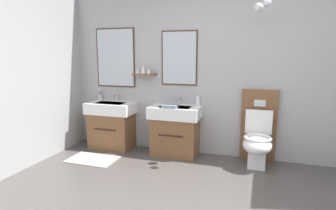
% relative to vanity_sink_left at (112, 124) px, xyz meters
% --- Properties ---
extents(wall_back, '(5.16, 0.58, 2.78)m').
position_rel_vanity_sink_left_xyz_m(wall_back, '(1.78, 0.25, 1.01)').
color(wall_back, '#A8A8AA').
rests_on(wall_back, ground).
extents(bath_mat, '(0.68, 0.44, 0.01)m').
position_rel_vanity_sink_left_xyz_m(bath_mat, '(0.00, -0.58, -0.38)').
color(bath_mat, '#9E9993').
rests_on(bath_mat, ground).
extents(vanity_sink_left, '(0.73, 0.46, 0.73)m').
position_rel_vanity_sink_left_xyz_m(vanity_sink_left, '(0.00, 0.00, 0.00)').
color(vanity_sink_left, brown).
rests_on(vanity_sink_left, ground).
extents(tap_on_left_sink, '(0.03, 0.13, 0.11)m').
position_rel_vanity_sink_left_xyz_m(tap_on_left_sink, '(0.00, 0.16, 0.42)').
color(tap_on_left_sink, silver).
rests_on(tap_on_left_sink, vanity_sink_left).
extents(vanity_sink_right, '(0.73, 0.46, 0.73)m').
position_rel_vanity_sink_left_xyz_m(vanity_sink_right, '(1.05, 0.00, 0.00)').
color(vanity_sink_right, brown).
rests_on(vanity_sink_right, ground).
extents(tap_on_right_sink, '(0.03, 0.13, 0.11)m').
position_rel_vanity_sink_left_xyz_m(tap_on_right_sink, '(1.05, 0.16, 0.42)').
color(tap_on_right_sink, silver).
rests_on(tap_on_right_sink, vanity_sink_right).
extents(toilet, '(0.48, 0.62, 1.00)m').
position_rel_vanity_sink_left_xyz_m(toilet, '(2.21, -0.01, -0.01)').
color(toilet, brown).
rests_on(toilet, ground).
extents(toothbrush_cup, '(0.07, 0.07, 0.19)m').
position_rel_vanity_sink_left_xyz_m(toothbrush_cup, '(-0.29, 0.15, 0.40)').
color(toothbrush_cup, silver).
rests_on(toothbrush_cup, vanity_sink_left).
extents(soap_dispenser, '(0.06, 0.06, 0.18)m').
position_rel_vanity_sink_left_xyz_m(soap_dispenser, '(1.35, 0.16, 0.42)').
color(soap_dispenser, white).
rests_on(soap_dispenser, vanity_sink_right).
extents(folded_hand_towel, '(0.22, 0.16, 0.04)m').
position_rel_vanity_sink_left_xyz_m(folded_hand_towel, '(1.01, -0.13, 0.37)').
color(folded_hand_towel, gray).
rests_on(folded_hand_towel, vanity_sink_right).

